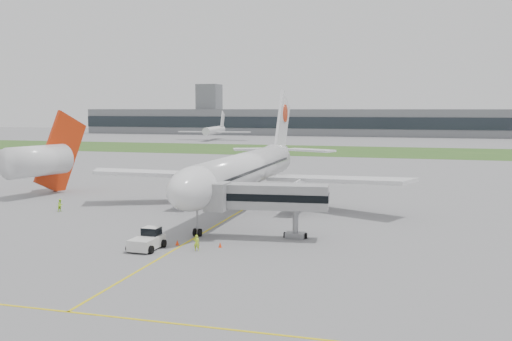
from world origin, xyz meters
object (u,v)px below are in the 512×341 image
(jet_bridge, at_px, (263,197))
(airliner, at_px, (247,169))
(ground_crew_near, at_px, (197,243))
(pushback_tug, at_px, (148,240))
(neighbor_aircraft, at_px, (41,160))

(jet_bridge, bearing_deg, airliner, 105.61)
(jet_bridge, relative_size, ground_crew_near, 8.09)
(pushback_tug, xyz_separation_m, jet_bridge, (10.15, 8.01, 3.64))
(pushback_tug, height_order, jet_bridge, jet_bridge)
(jet_bridge, distance_m, neighbor_aircraft, 48.51)
(pushback_tug, height_order, ground_crew_near, pushback_tug)
(pushback_tug, xyz_separation_m, ground_crew_near, (5.11, 0.62, -0.15))
(airliner, height_order, jet_bridge, airliner)
(ground_crew_near, height_order, neighbor_aircraft, neighbor_aircraft)
(ground_crew_near, bearing_deg, pushback_tug, -9.49)
(jet_bridge, relative_size, neighbor_aircraft, 0.73)
(airliner, relative_size, ground_crew_near, 32.47)
(jet_bridge, distance_m, ground_crew_near, 9.71)
(jet_bridge, bearing_deg, ground_crew_near, -130.28)
(airliner, distance_m, pushback_tug, 27.23)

